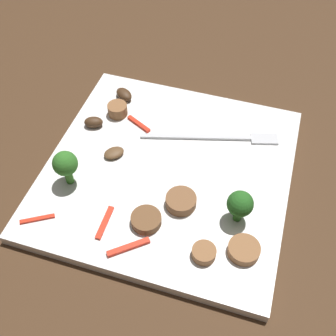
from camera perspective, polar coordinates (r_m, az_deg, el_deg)
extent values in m
plane|color=#422B19|center=(0.53, 0.00, -0.95)|extent=(1.40, 1.40, 0.00)
cube|color=white|center=(0.52, 0.00, -0.48)|extent=(0.30, 0.30, 0.01)
cube|color=silver|center=(0.55, 3.81, 4.23)|extent=(0.14, 0.04, 0.00)
cube|color=silver|center=(0.56, 13.05, 3.90)|extent=(0.04, 0.03, 0.00)
cylinder|color=#296420|center=(0.47, 9.56, -6.14)|extent=(0.01, 0.01, 0.02)
sphere|color=#235B1E|center=(0.46, 9.86, -4.86)|extent=(0.03, 0.03, 0.03)
cylinder|color=#347525|center=(0.51, -13.48, -0.91)|extent=(0.01, 0.01, 0.03)
sphere|color=#2D6B23|center=(0.49, -13.92, 0.60)|extent=(0.03, 0.03, 0.03)
cylinder|color=brown|center=(0.58, -6.93, 7.94)|extent=(0.03, 0.03, 0.02)
cylinder|color=brown|center=(0.45, 4.94, -11.50)|extent=(0.03, 0.03, 0.01)
cylinder|color=brown|center=(0.48, 1.79, -4.57)|extent=(0.05, 0.05, 0.01)
cylinder|color=brown|center=(0.46, 10.35, -10.96)|extent=(0.05, 0.05, 0.01)
cylinder|color=brown|center=(0.47, -2.44, -7.26)|extent=(0.04, 0.04, 0.01)
ellipsoid|color=#422B19|center=(0.61, -6.04, 10.00)|extent=(0.03, 0.03, 0.01)
ellipsoid|color=#422B19|center=(0.57, -10.16, 6.20)|extent=(0.03, 0.02, 0.01)
ellipsoid|color=brown|center=(0.53, -7.33, 2.23)|extent=(0.03, 0.03, 0.01)
cube|color=red|center=(0.45, -5.44, -10.73)|extent=(0.04, 0.03, 0.00)
cube|color=red|center=(0.49, -17.46, -6.67)|extent=(0.04, 0.02, 0.00)
cube|color=red|center=(0.57, -4.02, 6.05)|extent=(0.04, 0.02, 0.00)
cube|color=red|center=(0.47, -8.67, -7.39)|extent=(0.01, 0.04, 0.00)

